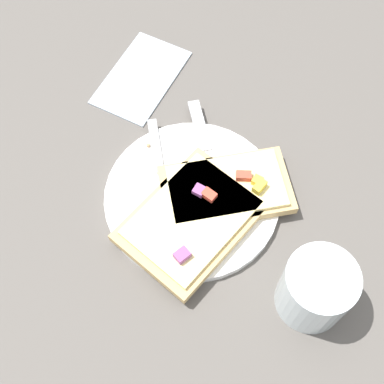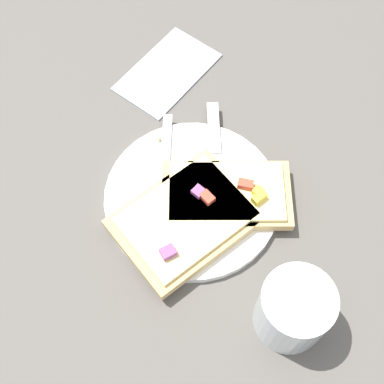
% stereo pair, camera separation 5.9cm
% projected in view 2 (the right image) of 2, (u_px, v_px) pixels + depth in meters
% --- Properties ---
extents(ground_plane, '(4.00, 4.00, 0.00)m').
position_uv_depth(ground_plane, '(192.00, 200.00, 0.71)').
color(ground_plane, '#56514C').
extents(plate, '(0.23, 0.23, 0.01)m').
position_uv_depth(plate, '(192.00, 198.00, 0.71)').
color(plate, white).
rests_on(plate, ground).
extents(fork, '(0.19, 0.15, 0.01)m').
position_uv_depth(fork, '(163.00, 193.00, 0.70)').
color(fork, silver).
rests_on(fork, plate).
extents(knife, '(0.18, 0.16, 0.01)m').
position_uv_depth(knife, '(216.00, 160.00, 0.72)').
color(knife, silver).
rests_on(knife, plate).
extents(pizza_slice_main, '(0.20, 0.16, 0.03)m').
position_uv_depth(pizza_slice_main, '(186.00, 219.00, 0.67)').
color(pizza_slice_main, tan).
rests_on(pizza_slice_main, plate).
extents(pizza_slice_corner, '(0.18, 0.19, 0.03)m').
position_uv_depth(pizza_slice_corner, '(227.00, 194.00, 0.69)').
color(pizza_slice_corner, tan).
rests_on(pizza_slice_corner, plate).
extents(crumb_scatter, '(0.16, 0.14, 0.01)m').
position_uv_depth(crumb_scatter, '(178.00, 200.00, 0.69)').
color(crumb_scatter, tan).
rests_on(crumb_scatter, plate).
extents(drinking_glass, '(0.08, 0.08, 0.09)m').
position_uv_depth(drinking_glass, '(293.00, 310.00, 0.60)').
color(drinking_glass, silver).
rests_on(drinking_glass, ground).
extents(napkin, '(0.15, 0.09, 0.01)m').
position_uv_depth(napkin, '(167.00, 71.00, 0.81)').
color(napkin, silver).
rests_on(napkin, ground).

